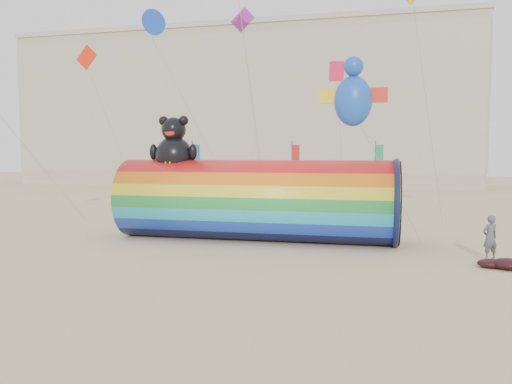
# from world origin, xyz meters

# --- Properties ---
(ground) EXTENTS (160.00, 160.00, 0.00)m
(ground) POSITION_xyz_m (0.00, 0.00, 0.00)
(ground) COLOR #CCB58C
(ground) RESTS_ON ground
(hotel_building) EXTENTS (60.40, 15.40, 20.60)m
(hotel_building) POSITION_xyz_m (-12.00, 45.95, 10.31)
(hotel_building) COLOR #B7AD99
(hotel_building) RESTS_ON ground
(windsock_assembly) EXTENTS (13.42, 4.09, 6.19)m
(windsock_assembly) POSITION_xyz_m (0.31, 2.19, 2.05)
(windsock_assembly) COLOR red
(windsock_assembly) RESTS_ON ground
(kite_handler) EXTENTS (0.78, 0.69, 1.79)m
(kite_handler) POSITION_xyz_m (10.41, -0.18, 0.89)
(kite_handler) COLOR #4F5056
(kite_handler) RESTS_ON ground
(festival_banners) EXTENTS (14.08, 3.52, 5.20)m
(festival_banners) POSITION_xyz_m (-0.44, 16.37, 2.64)
(festival_banners) COLOR #59595E
(festival_banners) RESTS_ON ground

